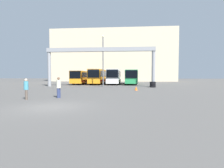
{
  "coord_description": "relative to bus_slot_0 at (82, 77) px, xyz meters",
  "views": [
    {
      "loc": [
        4.82,
        -10.8,
        2.03
      ],
      "look_at": [
        1.85,
        23.74,
        0.3
      ],
      "focal_mm": 28.0,
      "sensor_mm": 36.0,
      "label": 1
    }
  ],
  "objects": [
    {
      "name": "bus_slot_3",
      "position": [
        11.33,
        0.11,
        0.11
      ],
      "size": [
        2.57,
        11.03,
        3.17
      ],
      "color": "#268C4C",
      "rests_on": "ground"
    },
    {
      "name": "ground_plane",
      "position": [
        5.66,
        -29.13,
        -1.71
      ],
      "size": [
        200.0,
        200.0,
        0.0
      ],
      "primitive_type": "plane",
      "color": "#514F4C"
    },
    {
      "name": "pedestrian_near_left",
      "position": [
        4.35,
        -24.73,
        -0.72
      ],
      "size": [
        0.39,
        0.39,
        1.86
      ],
      "rotation": [
        0.0,
        0.0,
        1.23
      ],
      "color": "navy",
      "rests_on": "ground"
    },
    {
      "name": "overhead_gantry",
      "position": [
        5.66,
        -8.93,
        3.87
      ],
      "size": [
        19.41,
        0.8,
        6.96
      ],
      "color": "gray",
      "rests_on": "ground"
    },
    {
      "name": "lamp_post",
      "position": [
        6.26,
        -9.2,
        3.17
      ],
      "size": [
        0.36,
        0.36,
        9.04
      ],
      "color": "#595B60",
      "rests_on": "ground"
    },
    {
      "name": "building_backdrop",
      "position": [
        5.66,
        22.79,
        7.03
      ],
      "size": [
        41.97,
        12.0,
        17.48
      ],
      "color": "beige",
      "rests_on": "ground"
    },
    {
      "name": "bus_slot_2",
      "position": [
        7.55,
        0.76,
        0.18
      ],
      "size": [
        2.58,
        12.33,
        3.29
      ],
      "color": "silver",
      "rests_on": "ground"
    },
    {
      "name": "pedestrian_mid_left",
      "position": [
        2.11,
        -26.1,
        -0.78
      ],
      "size": [
        0.37,
        0.37,
        1.76
      ],
      "rotation": [
        0.0,
        0.0,
        2.16
      ],
      "color": "brown",
      "rests_on": "ground"
    },
    {
      "name": "bus_slot_0",
      "position": [
        0.0,
        0.0,
        0.0
      ],
      "size": [
        2.47,
        10.81,
        2.97
      ],
      "color": "orange",
      "rests_on": "ground"
    },
    {
      "name": "traffic_cone",
      "position": [
        11.72,
        -16.28,
        -1.43
      ],
      "size": [
        0.4,
        0.4,
        0.56
      ],
      "color": "orange",
      "rests_on": "ground"
    },
    {
      "name": "tire_stack",
      "position": [
        14.83,
        -10.04,
        -1.23
      ],
      "size": [
        1.04,
        1.04,
        0.96
      ],
      "color": "black",
      "rests_on": "ground"
    },
    {
      "name": "bus_slot_1",
      "position": [
        3.78,
        0.24,
        0.2
      ],
      "size": [
        2.61,
        11.28,
        3.32
      ],
      "color": "orange",
      "rests_on": "ground"
    }
  ]
}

